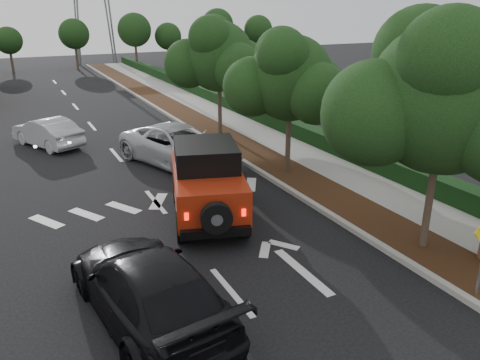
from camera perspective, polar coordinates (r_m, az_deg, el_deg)
ground at (r=11.28m, az=-1.07°, el=-13.46°), size 120.00×120.00×0.00m
curb at (r=23.05m, az=-3.67°, el=4.78°), size 0.20×70.00×0.15m
planting_strip at (r=23.45m, az=-1.41°, el=5.05°), size 1.80×70.00×0.12m
sidewalk at (r=24.29m, az=2.66°, el=5.58°), size 2.00×70.00×0.12m
hedge at (r=24.90m, az=5.51°, el=6.68°), size 0.80×70.00×0.80m
transmission_tower at (r=57.68m, az=-16.94°, el=13.36°), size 7.00×4.00×28.00m
street_tree_near at (r=13.98m, az=21.28°, el=-7.83°), size 3.80×3.80×5.92m
street_tree_mid at (r=18.86m, az=5.75°, el=0.87°), size 3.20×3.20×5.32m
street_tree_far at (r=24.34m, az=-2.42°, el=5.47°), size 3.40×3.40×5.62m
red_jeep at (r=14.61m, az=-4.09°, el=-0.02°), size 3.17×4.80×2.35m
silver_suv_ahead at (r=19.72m, az=-7.35°, el=4.15°), size 4.48×6.39×1.62m
black_suv_oncoming at (r=10.22m, az=-11.15°, el=-12.71°), size 2.82×5.55×1.54m
silver_sedan_oncoming at (r=24.02m, az=-22.44°, el=5.40°), size 3.06×4.37×1.37m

